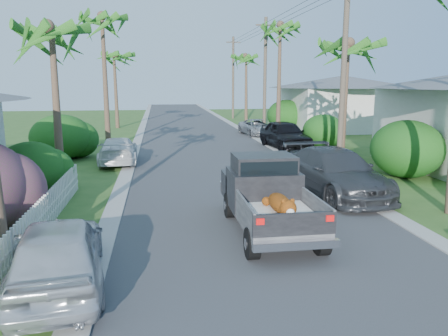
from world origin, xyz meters
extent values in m
plane|color=#335921|center=(0.00, 0.00, 0.00)|extent=(120.00, 120.00, 0.00)
cube|color=#38383A|center=(0.00, 25.00, 0.01)|extent=(8.00, 100.00, 0.02)
cube|color=#A5A39E|center=(-4.30, 25.00, 0.03)|extent=(0.60, 100.00, 0.06)
cube|color=#A5A39E|center=(4.30, 25.00, 0.03)|extent=(0.60, 100.00, 0.06)
cylinder|color=black|center=(-0.70, 3.20, 0.38)|extent=(0.28, 0.76, 0.76)
cylinder|color=black|center=(1.00, 3.20, 0.38)|extent=(0.28, 0.76, 0.76)
cylinder|color=black|center=(-0.70, 6.45, 0.38)|extent=(0.28, 0.76, 0.76)
cylinder|color=black|center=(1.00, 6.45, 0.38)|extent=(0.28, 0.76, 0.76)
cube|color=slate|center=(0.15, 3.85, 0.62)|extent=(1.90, 2.40, 0.24)
cube|color=slate|center=(-0.77, 3.85, 1.00)|extent=(0.06, 2.40, 0.55)
cube|color=slate|center=(1.07, 3.85, 1.00)|extent=(0.06, 2.40, 0.55)
cube|color=black|center=(0.15, 2.68, 0.98)|extent=(1.92, 0.08, 0.52)
cube|color=silver|center=(0.15, 2.52, 0.55)|extent=(1.98, 0.18, 0.18)
cube|color=red|center=(-0.65, 2.63, 1.10)|extent=(0.18, 0.05, 0.14)
cube|color=red|center=(0.95, 2.63, 1.10)|extent=(0.18, 0.05, 0.14)
cube|color=black|center=(0.15, 5.70, 1.05)|extent=(1.94, 1.65, 1.10)
cube|color=black|center=(0.15, 5.70, 1.78)|extent=(1.70, 1.35, 0.55)
cube|color=black|center=(0.15, 5.03, 1.75)|extent=(1.60, 0.05, 0.45)
cube|color=black|center=(0.15, 6.95, 0.90)|extent=(1.94, 1.20, 0.80)
cube|color=white|center=(0.15, 3.85, 0.82)|extent=(1.70, 2.10, 0.16)
ellipsoid|color=orange|center=(0.15, 3.95, 1.12)|extent=(0.48, 1.25, 0.43)
sphere|color=orange|center=(0.15, 3.20, 1.20)|extent=(0.40, 0.40, 0.40)
ellipsoid|color=white|center=(0.15, 3.95, 1.02)|extent=(0.32, 0.86, 0.18)
imported|color=#343639|center=(3.60, 8.63, 0.82)|extent=(2.84, 5.88, 1.65)
imported|color=black|center=(5.00, 20.01, 0.85)|extent=(2.52, 5.19, 1.71)
imported|color=#9C9EA3|center=(4.76, 26.75, 0.61)|extent=(2.51, 4.60, 1.22)
imported|color=silver|center=(-4.84, 2.35, 0.74)|extent=(2.32, 4.52, 1.47)
imported|color=silver|center=(-4.87, 16.19, 0.66)|extent=(2.00, 4.61, 1.32)
cone|color=brown|center=(-6.80, 12.00, 3.10)|extent=(0.36, 0.61, 6.21)
cone|color=brown|center=(-6.00, 22.00, 4.00)|extent=(0.36, 0.36, 8.00)
cone|color=brown|center=(-6.50, 34.00, 3.25)|extent=(0.36, 0.75, 6.51)
cone|color=brown|center=(6.60, 15.00, 3.00)|extent=(0.36, 0.54, 6.01)
cone|color=brown|center=(6.20, 26.00, 4.10)|extent=(0.36, 0.36, 8.20)
cone|color=brown|center=(6.50, 40.00, 3.40)|extent=(0.36, 0.63, 6.81)
ellipsoid|color=#174012|center=(-7.40, 10.00, 1.00)|extent=(2.40, 2.64, 2.00)
ellipsoid|color=#174012|center=(-8.00, 18.00, 1.20)|extent=(3.20, 3.52, 2.40)
ellipsoid|color=#174012|center=(7.80, 11.00, 1.25)|extent=(3.00, 3.30, 2.50)
ellipsoid|color=#174012|center=(7.50, 20.00, 1.05)|extent=(2.60, 2.86, 2.10)
ellipsoid|color=#174012|center=(8.00, 30.00, 1.30)|extent=(3.20, 3.52, 2.60)
cube|color=white|center=(-6.00, 5.50, 0.50)|extent=(0.10, 11.00, 1.00)
cube|color=silver|center=(13.00, 30.00, 1.80)|extent=(9.00, 8.00, 3.60)
cone|color=#595B60|center=(13.00, 30.00, 4.10)|extent=(6.48, 6.48, 1.00)
cylinder|color=brown|center=(5.60, 13.00, 4.50)|extent=(0.26, 0.26, 9.00)
cylinder|color=brown|center=(5.60, 28.00, 4.50)|extent=(0.26, 0.26, 9.00)
cube|color=brown|center=(5.60, 28.00, 8.40)|extent=(1.60, 0.10, 0.10)
cylinder|color=brown|center=(5.60, 43.00, 4.50)|extent=(0.26, 0.26, 9.00)
cube|color=brown|center=(5.60, 43.00, 8.40)|extent=(1.60, 0.10, 0.10)
camera|label=1|loc=(-2.77, -6.28, 4.10)|focal=35.00mm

